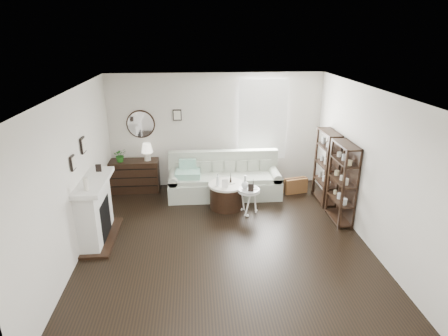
{
  "coord_description": "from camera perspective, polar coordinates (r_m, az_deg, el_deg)",
  "views": [
    {
      "loc": [
        -0.51,
        -5.87,
        3.6
      ],
      "look_at": [
        0.03,
        0.8,
        1.12
      ],
      "focal_mm": 30.0,
      "sensor_mm": 36.0,
      "label": 1
    }
  ],
  "objects": [
    {
      "name": "card_frame_drum",
      "position": [
        7.7,
        0.14,
        -2.39
      ],
      "size": [
        0.13,
        0.05,
        0.18
      ],
      "primitive_type": "cube",
      "rotation": [
        -0.21,
        0.0,
        -0.02
      ],
      "color": "white",
      "rests_on": "drum_table"
    },
    {
      "name": "room",
      "position": [
        8.89,
        3.54,
        7.24
      ],
      "size": [
        5.5,
        5.5,
        5.5
      ],
      "color": "black",
      "rests_on": "ground"
    },
    {
      "name": "eiffel_ped",
      "position": [
        7.67,
        4.47,
        -2.46
      ],
      "size": [
        0.11,
        0.11,
        0.18
      ],
      "primitive_type": null,
      "rotation": [
        0.0,
        0.0,
        -0.08
      ],
      "color": "black",
      "rests_on": "pedestal_table"
    },
    {
      "name": "fireplace",
      "position": [
        7.12,
        -18.97,
        -6.35
      ],
      "size": [
        0.5,
        1.4,
        1.84
      ],
      "color": "silver",
      "rests_on": "ground"
    },
    {
      "name": "card_frame_ped",
      "position": [
        7.53,
        4.11,
        -3.02
      ],
      "size": [
        0.12,
        0.07,
        0.15
      ],
      "primitive_type": "cube",
      "rotation": [
        -0.21,
        0.0,
        -0.19
      ],
      "color": "black",
      "rests_on": "pedestal_table"
    },
    {
      "name": "shelf_unit_far",
      "position": [
        8.42,
        15.35,
        0.15
      ],
      "size": [
        0.3,
        0.8,
        1.6
      ],
      "color": "black",
      "rests_on": "ground"
    },
    {
      "name": "pedestal_table",
      "position": [
        7.68,
        3.81,
        -3.52
      ],
      "size": [
        0.46,
        0.46,
        0.55
      ],
      "rotation": [
        0.0,
        0.0,
        -0.24
      ],
      "color": "silver",
      "rests_on": "ground"
    },
    {
      "name": "shelf_unit_near",
      "position": [
        7.64,
        17.54,
        -2.18
      ],
      "size": [
        0.3,
        0.8,
        1.6
      ],
      "color": "black",
      "rests_on": "ground"
    },
    {
      "name": "dresser",
      "position": [
        9.06,
        -13.43,
        -1.14
      ],
      "size": [
        1.12,
        0.48,
        0.75
      ],
      "color": "black",
      "rests_on": "ground"
    },
    {
      "name": "flask_ped",
      "position": [
        7.62,
        3.23,
        -2.17
      ],
      "size": [
        0.15,
        0.15,
        0.29
      ],
      "primitive_type": null,
      "color": "silver",
      "rests_on": "pedestal_table"
    },
    {
      "name": "eiffel_drum",
      "position": [
        7.94,
        1.01,
        -1.6
      ],
      "size": [
        0.13,
        0.13,
        0.19
      ],
      "primitive_type": null,
      "rotation": [
        0.0,
        0.0,
        -0.22
      ],
      "color": "black",
      "rests_on": "drum_table"
    },
    {
      "name": "table_lamp",
      "position": [
        8.82,
        -11.63,
        2.42
      ],
      "size": [
        0.32,
        0.32,
        0.41
      ],
      "primitive_type": null,
      "rotation": [
        0.0,
        0.0,
        -0.27
      ],
      "color": "beige",
      "rests_on": "dresser"
    },
    {
      "name": "quilt",
      "position": [
        8.39,
        -5.54,
        -0.93
      ],
      "size": [
        0.56,
        0.47,
        0.14
      ],
      "primitive_type": "cube",
      "rotation": [
        0.0,
        0.0,
        -0.03
      ],
      "color": "#28956F",
      "rests_on": "sofa"
    },
    {
      "name": "suitcase",
      "position": [
        8.92,
        10.86,
        -2.64
      ],
      "size": [
        0.56,
        0.29,
        0.36
      ],
      "primitive_type": "cube",
      "rotation": [
        0.0,
        0.0,
        0.21
      ],
      "color": "brown",
      "rests_on": "ground"
    },
    {
      "name": "bottle_drum",
      "position": [
        7.77,
        -0.96,
        -1.81
      ],
      "size": [
        0.06,
        0.06,
        0.26
      ],
      "primitive_type": "cylinder",
      "color": "silver",
      "rests_on": "drum_table"
    },
    {
      "name": "sofa",
      "position": [
        8.62,
        0.03,
        -2.02
      ],
      "size": [
        2.53,
        0.88,
        0.98
      ],
      "color": "#A9B19E",
      "rests_on": "ground"
    },
    {
      "name": "potted_plant",
      "position": [
        8.89,
        -15.54,
        1.9
      ],
      "size": [
        0.34,
        0.31,
        0.32
      ],
      "primitive_type": "imported",
      "rotation": [
        0.0,
        0.0,
        0.28
      ],
      "color": "#21601B",
      "rests_on": "dresser"
    },
    {
      "name": "drum_table",
      "position": [
        8.02,
        0.41,
        -4.18
      ],
      "size": [
        0.78,
        0.78,
        0.54
      ],
      "rotation": [
        0.0,
        0.0,
        -0.19
      ],
      "color": "black",
      "rests_on": "ground"
    }
  ]
}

